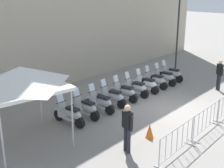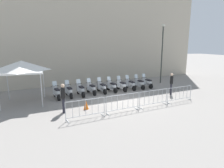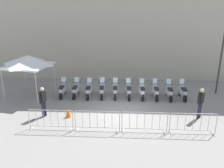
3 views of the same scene
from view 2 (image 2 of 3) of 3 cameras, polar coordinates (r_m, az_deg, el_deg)
name	(u,v)px [view 2 (image 2 of 3)]	position (r m, az deg, el deg)	size (l,w,h in m)	color
ground_plane	(122,100)	(13.59, 3.03, -4.91)	(120.00, 120.00, 0.00)	gray
building_facade	(84,25)	(20.46, -8.51, 17.31)	(28.00, 2.40, 11.82)	#B2A893
motorcycle_0	(57,93)	(14.37, -16.52, -2.60)	(0.70, 1.71, 1.24)	black
motorcycle_1	(69,91)	(14.56, -12.99, -2.21)	(0.66, 1.72, 1.24)	black
motorcycle_2	(81,90)	(14.75, -9.48, -1.89)	(0.67, 1.72, 1.24)	black
motorcycle_3	(92,89)	(15.12, -6.24, -1.46)	(0.71, 1.71, 1.24)	black
motorcycle_4	(102,88)	(15.45, -3.05, -1.12)	(0.68, 1.71, 1.24)	black
motorcycle_5	(112,87)	(15.81, 0.03, -0.80)	(0.71, 1.71, 1.24)	black
motorcycle_6	(122,86)	(16.20, 3.00, -0.51)	(0.66, 1.72, 1.24)	black
motorcycle_7	(131,85)	(16.69, 5.70, -0.19)	(0.69, 1.71, 1.24)	black
motorcycle_8	(139,84)	(17.15, 8.38, 0.07)	(0.65, 1.72, 1.24)	black
motorcycle_9	(147,83)	(17.74, 10.69, 0.38)	(0.67, 1.72, 1.24)	black
barrier_segment_0	(86,109)	(10.24, -8.03, -7.59)	(2.19, 0.79, 1.07)	#B2B5B7
barrier_segment_1	(123,103)	(11.14, 3.31, -5.87)	(2.19, 0.79, 1.07)	#B2B5B7
barrier_segment_2	(154,98)	(12.41, 12.58, -4.29)	(2.19, 0.79, 1.07)	#B2B5B7
barrier_segment_3	(180,94)	(13.95, 19.94, -2.94)	(2.19, 0.79, 1.07)	#B2B5B7
street_lamp	(162,49)	(20.03, 15.08, 10.42)	(0.36, 0.36, 5.92)	#2D332D
officer_near_row_end	(63,97)	(11.21, -14.67, -3.71)	(0.27, 0.55, 1.73)	#23232D
officer_mid_plaza	(171,82)	(15.62, 17.67, 0.44)	(0.37, 0.48, 1.73)	#23232D
canopy_tent	(22,67)	(13.73, -25.89, 4.82)	(2.70, 2.70, 2.91)	silver
traffic_cone	(86,105)	(11.75, -7.91, -6.32)	(0.32, 0.32, 0.55)	orange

